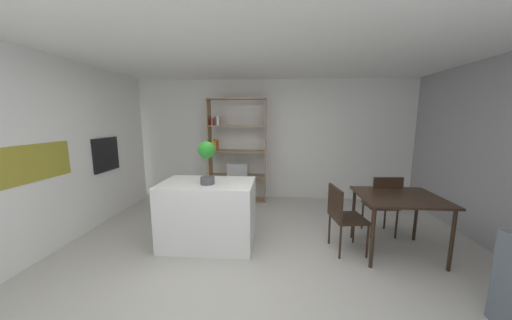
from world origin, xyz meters
The scene contains 11 objects.
ground_plane centered at (0.00, 0.00, 0.00)m, with size 9.11×9.11×0.00m, color beige.
ceiling_slab centered at (0.00, 0.00, 2.63)m, with size 6.62×5.93×0.06m.
back_partition centered at (0.00, 2.94, 1.30)m, with size 6.62×0.06×2.60m, color white.
cabinet_niche_splashback centered at (-2.60, 0.11, 1.23)m, with size 0.01×1.05×0.46m.
built_in_oven centered at (-2.59, 1.40, 1.16)m, with size 0.06×0.62×0.58m.
kitchen_island centered at (-0.60, 0.63, 0.45)m, with size 1.27×0.78×0.91m, color white.
potted_plant_on_island centered at (-0.56, 0.52, 1.27)m, with size 0.22×0.22×0.57m.
open_bookshelf centered at (-0.55, 2.62, 0.96)m, with size 1.22×0.32×2.18m.
dining_table centered at (1.94, 0.60, 0.70)m, with size 1.01×0.89×0.78m.
dining_chair_island_side centered at (1.23, 0.58, 0.54)m, with size 0.48×0.51×0.89m.
dining_chair_far centered at (1.95, 1.07, 0.56)m, with size 0.45×0.43×0.94m.
Camera 1 is at (0.35, -2.71, 1.77)m, focal length 17.82 mm.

